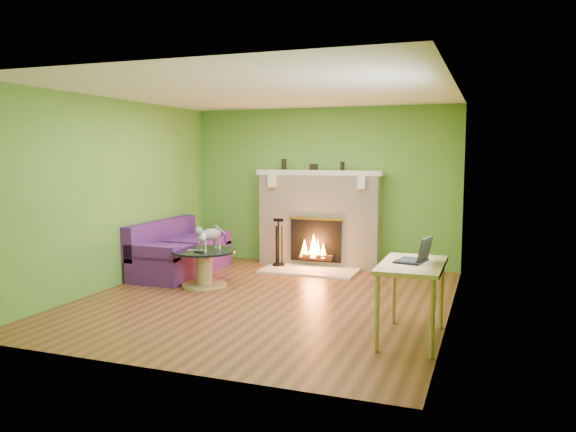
{
  "coord_description": "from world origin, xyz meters",
  "views": [
    {
      "loc": [
        2.67,
        -6.48,
        1.84
      ],
      "look_at": [
        0.15,
        0.4,
        1.03
      ],
      "focal_mm": 35.0,
      "sensor_mm": 36.0,
      "label": 1
    }
  ],
  "objects_px": {
    "desk": "(412,272)",
    "cat": "(210,237)",
    "sofa": "(179,253)",
    "coffee_table": "(204,265)"
  },
  "relations": [
    {
      "from": "desk",
      "to": "cat",
      "type": "bearing_deg",
      "value": 155.21
    },
    {
      "from": "sofa",
      "to": "cat",
      "type": "distance_m",
      "value": 1.09
    },
    {
      "from": "sofa",
      "to": "desk",
      "type": "height_order",
      "value": "sofa"
    },
    {
      "from": "desk",
      "to": "coffee_table",
      "type": "bearing_deg",
      "value": 156.58
    },
    {
      "from": "coffee_table",
      "to": "desk",
      "type": "relative_size",
      "value": 0.86
    },
    {
      "from": "coffee_table",
      "to": "desk",
      "type": "distance_m",
      "value": 3.33
    },
    {
      "from": "desk",
      "to": "cat",
      "type": "height_order",
      "value": "cat"
    },
    {
      "from": "coffee_table",
      "to": "cat",
      "type": "bearing_deg",
      "value": 32.01
    },
    {
      "from": "cat",
      "to": "coffee_table",
      "type": "bearing_deg",
      "value": -132.74
    },
    {
      "from": "coffee_table",
      "to": "cat",
      "type": "height_order",
      "value": "cat"
    }
  ]
}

